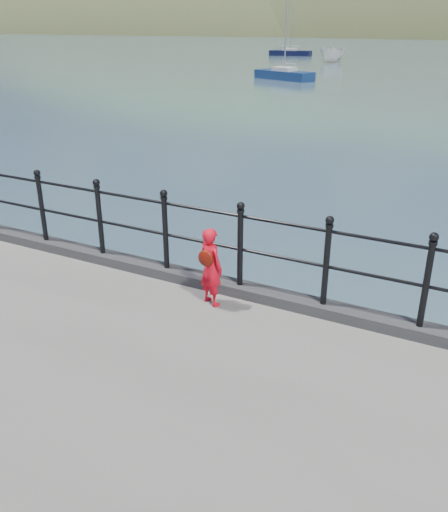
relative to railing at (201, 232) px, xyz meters
The scene contains 7 objects.
ground 1.83m from the railing, 90.00° to the left, with size 600.00×600.00×0.00m, color #2D4251.
kerb 0.75m from the railing, 140.53° to the right, with size 60.00×0.30×0.15m, color #28282B.
railing is the anchor object (origin of this frame).
child 0.63m from the railing, 48.31° to the right, with size 0.46×0.39×1.08m.
launch_white 61.33m from the railing, 105.50° to the left, with size 1.70×4.53×1.75m, color silver.
sailboat_port 40.57m from the railing, 110.11° to the left, with size 5.56×3.43×7.80m.
sailboat_left 74.42m from the railing, 110.20° to the left, with size 5.88×2.22×8.22m.
Camera 1 is at (3.53, -6.21, 4.50)m, focal length 38.00 mm.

